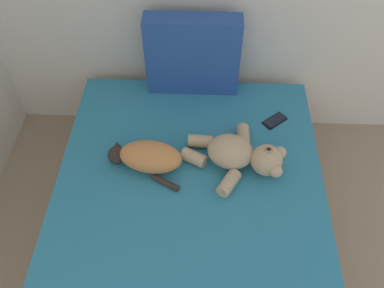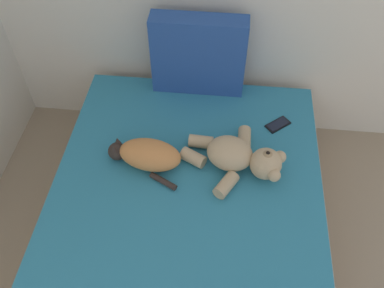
% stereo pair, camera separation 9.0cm
% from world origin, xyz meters
% --- Properties ---
extents(bed, '(1.48, 2.03, 0.46)m').
position_xyz_m(bed, '(1.29, 3.40, 0.23)').
color(bed, '#9E7A56').
rests_on(bed, ground_plane).
extents(patterned_cushion, '(0.56, 0.14, 0.51)m').
position_xyz_m(patterned_cushion, '(1.28, 4.33, 0.72)').
color(patterned_cushion, '#264C99').
rests_on(patterned_cushion, bed).
extents(cat, '(0.42, 0.29, 0.15)m').
position_xyz_m(cat, '(1.06, 3.68, 0.53)').
color(cat, '#D18447').
rests_on(cat, bed).
extents(teddy_bear, '(0.57, 0.48, 0.18)m').
position_xyz_m(teddy_bear, '(1.56, 3.71, 0.54)').
color(teddy_bear, tan).
rests_on(teddy_bear, bed).
extents(cell_phone, '(0.16, 0.15, 0.01)m').
position_xyz_m(cell_phone, '(1.78, 4.04, 0.47)').
color(cell_phone, black).
rests_on(cell_phone, bed).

